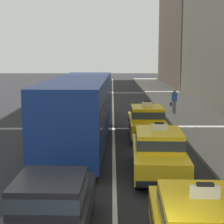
{
  "coord_description": "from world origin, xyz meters",
  "views": [
    {
      "loc": [
        -0.08,
        -4.97,
        4.35
      ],
      "look_at": [
        0.01,
        14.67,
        1.3
      ],
      "focal_mm": 60.21,
      "sensor_mm": 36.0,
      "label": 1
    }
  ],
  "objects_px": {
    "taxi_right_third": "(145,121)",
    "pedestrian_mid_block": "(172,102)",
    "sedan_left_nearest": "(49,207)",
    "bus_left_second": "(79,108)",
    "taxi_right_second": "(157,151)",
    "sedan_left_third": "(87,104)"
  },
  "relations": [
    {
      "from": "bus_left_second",
      "to": "taxi_right_second",
      "type": "relative_size",
      "value": 2.44
    },
    {
      "from": "bus_left_second",
      "to": "pedestrian_mid_block",
      "type": "distance_m",
      "value": 10.74
    },
    {
      "from": "bus_left_second",
      "to": "taxi_right_third",
      "type": "distance_m",
      "value": 3.85
    },
    {
      "from": "sedan_left_third",
      "to": "pedestrian_mid_block",
      "type": "height_order",
      "value": "pedestrian_mid_block"
    },
    {
      "from": "bus_left_second",
      "to": "sedan_left_third",
      "type": "xyz_separation_m",
      "value": [
        -0.14,
        8.44,
        -0.97
      ]
    },
    {
      "from": "bus_left_second",
      "to": "sedan_left_third",
      "type": "distance_m",
      "value": 8.5
    },
    {
      "from": "sedan_left_third",
      "to": "pedestrian_mid_block",
      "type": "relative_size",
      "value": 2.58
    },
    {
      "from": "sedan_left_nearest",
      "to": "taxi_right_second",
      "type": "height_order",
      "value": "taxi_right_second"
    },
    {
      "from": "taxi_right_third",
      "to": "pedestrian_mid_block",
      "type": "xyz_separation_m",
      "value": [
        2.61,
        7.2,
        0.11
      ]
    },
    {
      "from": "bus_left_second",
      "to": "pedestrian_mid_block",
      "type": "relative_size",
      "value": 6.71
    },
    {
      "from": "pedestrian_mid_block",
      "to": "sedan_left_nearest",
      "type": "bearing_deg",
      "value": -107.73
    },
    {
      "from": "taxi_right_second",
      "to": "pedestrian_mid_block",
      "type": "xyz_separation_m",
      "value": [
        2.75,
        13.33,
        0.11
      ]
    },
    {
      "from": "taxi_right_second",
      "to": "taxi_right_third",
      "type": "distance_m",
      "value": 6.13
    },
    {
      "from": "sedan_left_nearest",
      "to": "pedestrian_mid_block",
      "type": "xyz_separation_m",
      "value": [
        5.83,
        18.25,
        0.14
      ]
    },
    {
      "from": "sedan_left_third",
      "to": "taxi_right_second",
      "type": "height_order",
      "value": "taxi_right_second"
    },
    {
      "from": "taxi_right_third",
      "to": "taxi_right_second",
      "type": "bearing_deg",
      "value": -91.36
    },
    {
      "from": "bus_left_second",
      "to": "sedan_left_third",
      "type": "bearing_deg",
      "value": 90.93
    },
    {
      "from": "sedan_left_third",
      "to": "taxi_right_second",
      "type": "relative_size",
      "value": 0.94
    },
    {
      "from": "taxi_right_third",
      "to": "pedestrian_mid_block",
      "type": "height_order",
      "value": "taxi_right_third"
    },
    {
      "from": "sedan_left_third",
      "to": "pedestrian_mid_block",
      "type": "xyz_separation_m",
      "value": [
        6.06,
        0.48,
        0.14
      ]
    },
    {
      "from": "taxi_right_second",
      "to": "taxi_right_third",
      "type": "height_order",
      "value": "same"
    },
    {
      "from": "bus_left_second",
      "to": "taxi_right_third",
      "type": "xyz_separation_m",
      "value": [
        3.32,
        1.72,
        -0.94
      ]
    }
  ]
}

